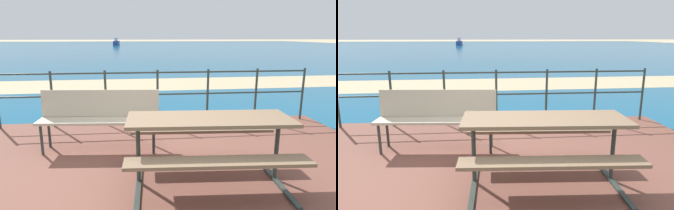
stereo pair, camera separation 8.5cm
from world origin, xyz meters
TOP-DOWN VIEW (x-y plane):
  - ground_plane at (0.00, 0.00)m, footprint 240.00×240.00m
  - patio_paving at (0.00, 0.00)m, footprint 6.40×5.20m
  - sea_water at (0.00, 40.00)m, footprint 90.00×90.00m
  - beach_strip at (0.00, 7.44)m, footprint 54.05×3.88m
  - picnic_table at (0.42, -0.05)m, footprint 1.93×1.40m
  - park_bench at (-0.95, 1.14)m, footprint 1.79×0.54m
  - railing_fence at (0.00, 2.36)m, footprint 5.94×0.04m
  - boat_near at (-3.93, 51.15)m, footprint 1.01×3.52m

SIDE VIEW (x-z plane):
  - ground_plane at x=0.00m, z-range 0.00..0.00m
  - sea_water at x=0.00m, z-range 0.00..0.01m
  - beach_strip at x=0.00m, z-range 0.00..0.01m
  - patio_paving at x=0.00m, z-range 0.00..0.06m
  - boat_near at x=-3.93m, z-range -0.23..1.13m
  - park_bench at x=-0.95m, z-range 0.17..1.06m
  - picnic_table at x=0.42m, z-range 0.27..1.05m
  - railing_fence at x=0.00m, z-range 0.18..1.24m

